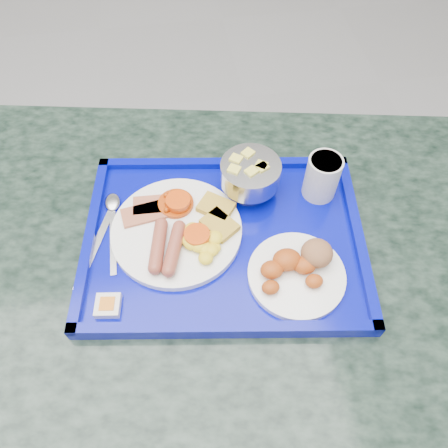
% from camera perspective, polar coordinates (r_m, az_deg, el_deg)
% --- Properties ---
extents(floor, '(6.00, 6.00, 0.00)m').
position_cam_1_polar(floor, '(1.40, -16.22, -24.15)').
color(floor, gray).
rests_on(floor, ground).
extents(table, '(1.22, 0.93, 0.69)m').
position_cam_1_polar(table, '(0.91, -2.27, -9.67)').
color(table, gray).
rests_on(table, floor).
extents(tray, '(0.52, 0.41, 0.03)m').
position_cam_1_polar(tray, '(0.76, 0.00, -1.98)').
color(tray, '#03099C').
rests_on(tray, table).
extents(main_plate, '(0.23, 0.23, 0.04)m').
position_cam_1_polar(main_plate, '(0.75, -5.70, -0.78)').
color(main_plate, white).
rests_on(main_plate, tray).
extents(bread_plate, '(0.16, 0.16, 0.05)m').
position_cam_1_polar(bread_plate, '(0.71, 9.70, -5.75)').
color(bread_plate, white).
rests_on(bread_plate, tray).
extents(fruit_bowl, '(0.11, 0.11, 0.07)m').
position_cam_1_polar(fruit_bowl, '(0.78, 3.44, 6.55)').
color(fruit_bowl, '#A9A8AB').
rests_on(fruit_bowl, tray).
extents(juice_cup, '(0.06, 0.06, 0.08)m').
position_cam_1_polar(juice_cup, '(0.80, 12.71, 6.14)').
color(juice_cup, silver).
rests_on(juice_cup, tray).
extents(spoon, '(0.03, 0.17, 0.01)m').
position_cam_1_polar(spoon, '(0.80, -14.36, 1.43)').
color(spoon, '#A9A8AB').
rests_on(spoon, tray).
extents(knife, '(0.08, 0.17, 0.00)m').
position_cam_1_polar(knife, '(0.78, -16.24, -2.44)').
color(knife, '#A9A8AB').
rests_on(knife, tray).
extents(jam_packet, '(0.04, 0.04, 0.02)m').
position_cam_1_polar(jam_packet, '(0.71, -14.93, -10.25)').
color(jam_packet, silver).
rests_on(jam_packet, tray).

